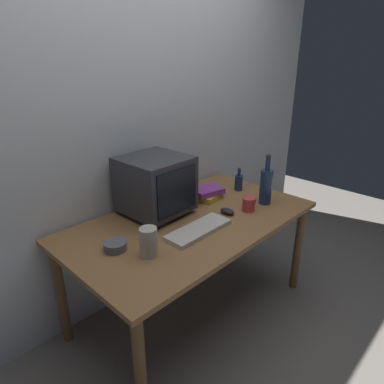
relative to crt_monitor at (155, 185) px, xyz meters
name	(u,v)px	position (x,y,z in m)	size (l,w,h in m)	color
ground_plane	(192,309)	(0.10, -0.22, -0.89)	(6.00, 6.00, 0.00)	slate
back_wall	(137,120)	(0.10, 0.27, 0.36)	(4.00, 0.08, 2.50)	silver
desk	(192,230)	(0.10, -0.22, -0.27)	(1.56, 0.87, 0.70)	olive
crt_monitor	(155,185)	(0.00, 0.00, 0.00)	(0.39, 0.40, 0.37)	#333338
keyboard	(199,230)	(0.01, -0.36, -0.18)	(0.42, 0.15, 0.02)	beige
computer_mouse	(227,211)	(0.31, -0.33, -0.17)	(0.06, 0.10, 0.04)	black
bottle_tall	(266,185)	(0.61, -0.41, -0.06)	(0.08, 0.08, 0.34)	navy
bottle_short	(239,182)	(0.68, -0.14, -0.13)	(0.06, 0.06, 0.18)	navy
book_stack	(207,193)	(0.40, -0.08, -0.15)	(0.23, 0.19, 0.08)	gold
mug	(249,204)	(0.44, -0.40, -0.15)	(0.12, 0.08, 0.09)	#CC383D
cd_spindle	(115,246)	(-0.43, -0.18, -0.17)	(0.12, 0.12, 0.04)	#595B66
metal_canister	(149,242)	(-0.34, -0.35, -0.12)	(0.09, 0.09, 0.15)	#B7B2A8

